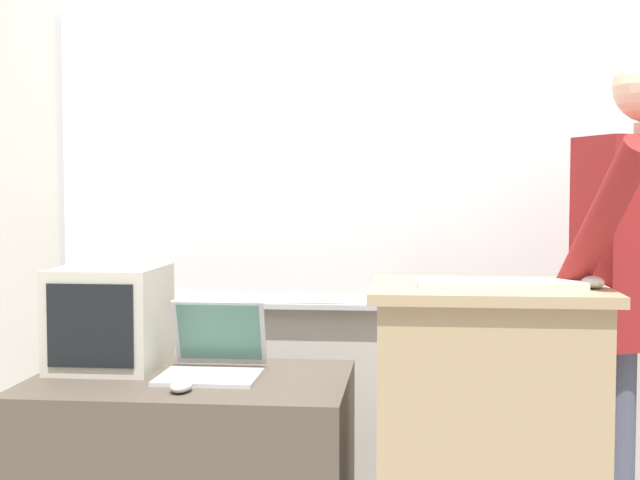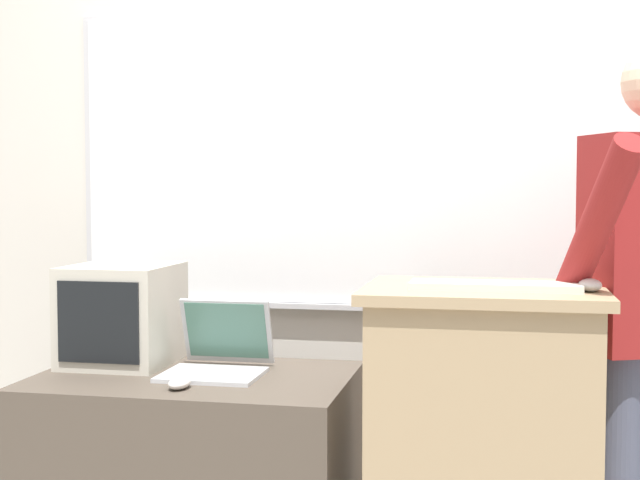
% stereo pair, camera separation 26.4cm
% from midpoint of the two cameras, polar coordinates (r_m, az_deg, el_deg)
% --- Properties ---
extents(back_wall, '(6.40, 0.17, 2.89)m').
position_cam_midpoint_polar(back_wall, '(3.31, 6.66, 6.13)').
color(back_wall, beige).
rests_on(back_wall, ground_plane).
extents(lectern_podium, '(0.65, 0.51, 1.01)m').
position_cam_midpoint_polar(lectern_podium, '(2.61, 13.30, -13.98)').
color(lectern_podium, tan).
rests_on(lectern_podium, ground_plane).
extents(laptop, '(0.30, 0.32, 0.22)m').
position_cam_midpoint_polar(laptop, '(2.84, -3.78, -7.21)').
color(laptop, '#B7BABF').
rests_on(laptop, side_desk).
extents(wireless_keyboard, '(0.45, 0.13, 0.02)m').
position_cam_midpoint_polar(wireless_keyboard, '(2.44, 14.19, -2.89)').
color(wireless_keyboard, beige).
rests_on(wireless_keyboard, lectern_podium).
extents(computer_mouse_by_laptop, '(0.06, 0.10, 0.03)m').
position_cam_midpoint_polar(computer_mouse_by_laptop, '(2.62, -6.12, -9.12)').
color(computer_mouse_by_laptop, silver).
rests_on(computer_mouse_by_laptop, side_desk).
extents(computer_mouse_by_keyboard, '(0.06, 0.10, 0.03)m').
position_cam_midpoint_polar(computer_mouse_by_keyboard, '(2.47, 19.88, -2.74)').
color(computer_mouse_by_keyboard, silver).
rests_on(computer_mouse_by_keyboard, lectern_podium).
extents(crt_monitor, '(0.33, 0.37, 0.33)m').
position_cam_midpoint_polar(crt_monitor, '(2.99, -10.09, -4.72)').
color(crt_monitor, '#BCB7A8').
rests_on(crt_monitor, side_desk).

